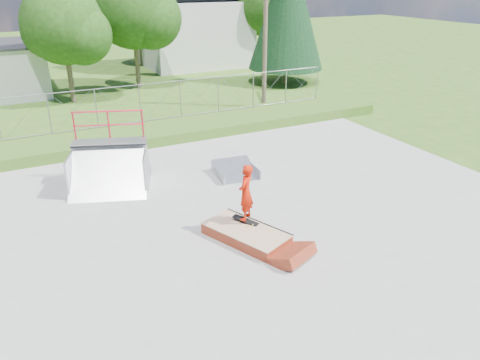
% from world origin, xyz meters
% --- Properties ---
extents(ground, '(120.00, 120.00, 0.00)m').
position_xyz_m(ground, '(0.00, 0.00, 0.00)').
color(ground, '#345D1A').
rests_on(ground, ground).
extents(concrete_pad, '(20.00, 16.00, 0.04)m').
position_xyz_m(concrete_pad, '(0.00, 0.00, 0.02)').
color(concrete_pad, gray).
rests_on(concrete_pad, ground).
extents(grass_berm, '(24.00, 3.00, 0.50)m').
position_xyz_m(grass_berm, '(0.00, 9.50, 0.25)').
color(grass_berm, '#345D1A').
rests_on(grass_berm, ground).
extents(grind_box, '(2.03, 2.71, 0.36)m').
position_xyz_m(grind_box, '(-0.15, -0.52, 0.18)').
color(grind_box, maroon).
rests_on(grind_box, concrete_pad).
extents(quarter_pipe, '(3.14, 2.90, 2.56)m').
position_xyz_m(quarter_pipe, '(-2.80, 4.63, 1.28)').
color(quarter_pipe, '#989A9F').
rests_on(quarter_pipe, concrete_pad).
extents(flat_bank_ramp, '(1.61, 1.70, 0.45)m').
position_xyz_m(flat_bank_ramp, '(1.64, 3.74, 0.22)').
color(flat_bank_ramp, '#989A9F').
rests_on(flat_bank_ramp, concrete_pad).
extents(skateboard, '(0.63, 0.78, 0.13)m').
position_xyz_m(skateboard, '(0.03, -0.15, 0.41)').
color(skateboard, black).
rests_on(skateboard, grind_box).
extents(skater, '(0.71, 0.70, 1.65)m').
position_xyz_m(skater, '(0.03, -0.15, 1.23)').
color(skater, red).
rests_on(skater, grind_box).
extents(chain_link_fence, '(20.00, 0.06, 1.80)m').
position_xyz_m(chain_link_fence, '(0.00, 10.50, 1.40)').
color(chain_link_fence, gray).
rests_on(chain_link_fence, grass_berm).
extents(gable_house, '(8.40, 6.08, 8.94)m').
position_xyz_m(gable_house, '(9.00, 26.00, 3.84)').
color(gable_house, beige).
rests_on(gable_house, ground).
extents(utility_pole, '(0.24, 0.24, 8.00)m').
position_xyz_m(utility_pole, '(7.50, 12.00, 4.00)').
color(utility_pole, brown).
rests_on(utility_pole, ground).
extents(tree_left_near, '(4.76, 4.48, 6.65)m').
position_xyz_m(tree_left_near, '(-1.75, 17.83, 4.24)').
color(tree_left_near, brown).
rests_on(tree_left_near, ground).
extents(tree_center, '(5.44, 5.12, 7.60)m').
position_xyz_m(tree_center, '(2.78, 19.81, 4.85)').
color(tree_center, brown).
rests_on(tree_center, ground).
extents(tree_right_far, '(5.10, 4.80, 7.12)m').
position_xyz_m(tree_right_far, '(14.27, 23.82, 4.54)').
color(tree_right_far, brown).
rests_on(tree_right_far, ground).
extents(tree_back_mid, '(4.08, 3.84, 5.70)m').
position_xyz_m(tree_back_mid, '(5.21, 27.86, 3.63)').
color(tree_back_mid, brown).
rests_on(tree_back_mid, ground).
extents(conifer_tree, '(5.04, 5.04, 9.10)m').
position_xyz_m(conifer_tree, '(12.00, 17.00, 5.05)').
color(conifer_tree, brown).
rests_on(conifer_tree, ground).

